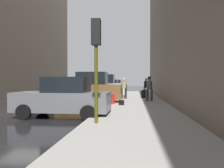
% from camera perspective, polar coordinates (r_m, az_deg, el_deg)
% --- Properties ---
extents(ground_plane, '(120.00, 120.00, 0.00)m').
position_cam_1_polar(ground_plane, '(12.78, -21.41, -6.51)').
color(ground_plane, black).
extents(sidewalk, '(4.00, 40.00, 0.15)m').
position_cam_1_polar(sidewalk, '(11.36, 6.79, -6.98)').
color(sidewalk, gray).
rests_on(sidewalk, ground_plane).
extents(parked_gray_coupe, '(4.21, 2.08, 1.79)m').
position_cam_1_polar(parked_gray_coupe, '(10.10, -12.48, -3.56)').
color(parked_gray_coupe, slate).
rests_on(parked_gray_coupe, ground_plane).
extents(parked_bronze_suv, '(4.62, 2.10, 2.25)m').
position_cam_1_polar(parked_bronze_suv, '(15.80, -5.70, -1.31)').
color(parked_bronze_suv, brown).
rests_on(parked_bronze_suv, ground_plane).
extents(parked_white_van, '(4.60, 2.06, 2.25)m').
position_cam_1_polar(parked_white_van, '(21.29, -2.68, -0.77)').
color(parked_white_van, silver).
rests_on(parked_white_van, ground_plane).
extents(parked_blue_sedan, '(4.23, 2.12, 1.79)m').
position_cam_1_polar(parked_blue_sedan, '(26.97, -0.86, -0.83)').
color(parked_blue_sedan, navy).
rests_on(parked_blue_sedan, ground_plane).
extents(parked_dark_green_sedan, '(4.25, 2.15, 1.79)m').
position_cam_1_polar(parked_dark_green_sedan, '(32.99, 0.38, -0.53)').
color(parked_dark_green_sedan, '#193828').
rests_on(parked_dark_green_sedan, ground_plane).
extents(fire_hydrant, '(0.42, 0.22, 0.70)m').
position_cam_1_polar(fire_hydrant, '(13.86, 0.20, -3.82)').
color(fire_hydrant, red).
rests_on(fire_hydrant, sidewalk).
extents(traffic_light, '(0.32, 0.32, 3.60)m').
position_cam_1_polar(traffic_light, '(7.66, -4.17, 9.41)').
color(traffic_light, '#514C0F').
rests_on(traffic_light, sidewalk).
extents(pedestrian_in_jeans, '(0.53, 0.49, 1.71)m').
position_cam_1_polar(pedestrian_in_jeans, '(19.85, 8.95, -0.68)').
color(pedestrian_in_jeans, '#728CB2').
rests_on(pedestrian_in_jeans, sidewalk).
extents(pedestrian_in_tan_coat, '(0.52, 0.45, 1.71)m').
position_cam_1_polar(pedestrian_in_tan_coat, '(18.07, 3.09, -0.82)').
color(pedestrian_in_tan_coat, black).
rests_on(pedestrian_in_tan_coat, sidewalk).
extents(pedestrian_with_beanie, '(0.53, 0.47, 1.78)m').
position_cam_1_polar(pedestrian_with_beanie, '(16.07, 9.72, -0.91)').
color(pedestrian_with_beanie, '#333338').
rests_on(pedestrian_with_beanie, sidewalk).
extents(rolling_suitcase, '(0.44, 0.61, 1.04)m').
position_cam_1_polar(rolling_suitcase, '(19.08, 8.27, -2.58)').
color(rolling_suitcase, black).
rests_on(rolling_suitcase, sidewalk).
extents(duffel_bag, '(0.32, 0.44, 0.28)m').
position_cam_1_polar(duffel_bag, '(13.42, 2.48, -4.86)').
color(duffel_bag, black).
rests_on(duffel_bag, sidewalk).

